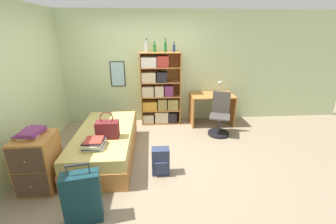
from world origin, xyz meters
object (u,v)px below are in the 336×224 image
suitcase (82,198)px  magazine_pile_on_dresser (31,133)px  bottle_clear (165,47)px  dresser (38,162)px  bottle_brown (154,48)px  book_stack_on_bed (94,143)px  handbag (107,129)px  bottle_green (146,47)px  desk_lamp (220,85)px  desk (212,104)px  backpack (161,161)px  desk_chair (219,121)px  bed (106,143)px  bottle_blue (174,48)px  bookcase (159,92)px

suitcase → magazine_pile_on_dresser: bearing=138.7°
suitcase → bottle_clear: (1.14, 2.95, 1.48)m
dresser → bottle_brown: (1.70, 2.33, 1.38)m
book_stack_on_bed → bottle_brown: (0.96, 2.12, 1.22)m
handbag → bottle_green: (0.63, 1.81, 1.16)m
handbag → bottle_brown: bottle_brown is taller
bottle_brown → desk_lamp: size_ratio=0.63×
handbag → bottle_brown: (0.81, 1.80, 1.14)m
handbag → book_stack_on_bed: bearing=-115.4°
dresser → desk: dresser is taller
backpack → handbag: bearing=157.9°
suitcase → desk_chair: desk_chair is taller
bed → bottle_blue: bearing=48.9°
bottle_green → desk: (1.51, -0.18, -1.31)m
bed → bottle_green: bottle_green is taller
bottle_blue → bottle_brown: bearing=-177.0°
bookcase → bottle_brown: bottle_brown is taller
handbag → book_stack_on_bed: handbag is taller
dresser → bed: bearing=45.8°
bed → book_stack_on_bed: size_ratio=5.36×
suitcase → bookcase: size_ratio=0.46×
bottle_green → bottle_brown: 0.18m
bottle_clear → desk_chair: bottle_clear is taller
dresser → desk_lamp: 3.88m
desk_lamp → bottle_green: bearing=172.9°
bottle_clear → desk_chair: size_ratio=0.32×
bottle_green → backpack: size_ratio=0.66×
book_stack_on_bed → suitcase: size_ratio=0.48×
bottle_clear → desk: (1.10, -0.10, -1.31)m
magazine_pile_on_dresser → bottle_blue: (2.17, 2.31, 0.93)m
bottle_clear → bookcase: bearing=168.4°
desk → desk_chair: bearing=-87.0°
bed → backpack: (0.96, -0.61, -0.03)m
bottle_blue → magazine_pile_on_dresser: bearing=-133.2°
handbag → bottle_green: 2.24m
desk_chair → desk: bearing=93.0°
suitcase → desk_chair: 3.19m
bottle_blue → suitcase: bearing=-113.9°
dresser → suitcase: bearing=-40.7°
book_stack_on_bed → bottle_brown: 2.63m
bottle_brown → desk_chair: size_ratio=0.25×
bottle_clear → desk_lamp: bottle_clear is taller
magazine_pile_on_dresser → bottle_blue: bearing=46.8°
bottle_brown → desk: (1.33, -0.17, -1.29)m
magazine_pile_on_dresser → desk_chair: 3.49m
magazine_pile_on_dresser → bottle_clear: bottle_clear is taller
bottle_brown → desk: bottle_brown is taller
handbag → dresser: bearing=-149.0°
magazine_pile_on_dresser → bed: bearing=42.9°
bottle_brown → bottle_green: bearing=176.9°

